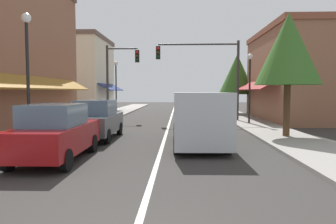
{
  "coord_description": "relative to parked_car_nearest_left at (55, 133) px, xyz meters",
  "views": [
    {
      "loc": [
        0.66,
        -3.44,
        2.17
      ],
      "look_at": [
        0.05,
        13.66,
        1.02
      ],
      "focal_mm": 33.22,
      "sensor_mm": 36.0,
      "label": 1
    }
  ],
  "objects": [
    {
      "name": "ground_plane",
      "position": [
        3.18,
        11.98,
        -0.88
      ],
      "size": [
        80.0,
        80.0,
        0.0
      ],
      "primitive_type": "plane",
      "color": "#33302D"
    },
    {
      "name": "sidewalk_left",
      "position": [
        -2.32,
        11.98,
        -0.82
      ],
      "size": [
        2.6,
        56.0,
        0.12
      ],
      "primitive_type": "cube",
      "color": "gray",
      "rests_on": "ground"
    },
    {
      "name": "sidewalk_right",
      "position": [
        8.68,
        11.98,
        -0.82
      ],
      "size": [
        2.6,
        56.0,
        0.12
      ],
      "primitive_type": "cube",
      "color": "gray",
      "rests_on": "ground"
    },
    {
      "name": "lane_center_stripe",
      "position": [
        3.18,
        11.98,
        -0.88
      ],
      "size": [
        0.14,
        52.0,
        0.01
      ],
      "primitive_type": "cube",
      "color": "silver",
      "rests_on": "ground"
    },
    {
      "name": "storefront_right_block",
      "position": [
        12.4,
        13.98,
        2.48
      ],
      "size": [
        6.15,
        10.2,
        6.7
      ],
      "color": "#8E5B42",
      "rests_on": "ground"
    },
    {
      "name": "storefront_far_left",
      "position": [
        -6.34,
        21.98,
        2.93
      ],
      "size": [
        6.78,
        8.2,
        7.6
      ],
      "color": "beige",
      "rests_on": "ground"
    },
    {
      "name": "parked_car_nearest_left",
      "position": [
        0.0,
        0.0,
        0.0
      ],
      "size": [
        1.82,
        4.12,
        1.77
      ],
      "rotation": [
        0.0,
        0.0,
        0.01
      ],
      "color": "maroon",
      "rests_on": "ground"
    },
    {
      "name": "parked_car_second_left",
      "position": [
        0.09,
        4.43,
        0.0
      ],
      "size": [
        1.81,
        4.11,
        1.77
      ],
      "rotation": [
        0.0,
        0.0,
        0.01
      ],
      "color": "#4C5156",
      "rests_on": "ground"
    },
    {
      "name": "van_in_lane",
      "position": [
        4.63,
        2.79,
        0.27
      ],
      "size": [
        2.07,
        5.21,
        2.12
      ],
      "rotation": [
        0.0,
        0.0,
        0.02
      ],
      "color": "#B2B7BC",
      "rests_on": "ground"
    },
    {
      "name": "traffic_signal_mast_arm",
      "position": [
        5.93,
        12.66,
        3.07
      ],
      "size": [
        5.86,
        0.5,
        5.71
      ],
      "color": "#333333",
      "rests_on": "ground"
    },
    {
      "name": "traffic_signal_left_corner",
      "position": [
        -0.81,
        14.02,
        2.79
      ],
      "size": [
        2.56,
        0.5,
        5.63
      ],
      "color": "#333333",
      "rests_on": "ground"
    },
    {
      "name": "street_lamp_left_near",
      "position": [
        -1.85,
        2.08,
        2.51
      ],
      "size": [
        0.36,
        0.36,
        5.07
      ],
      "color": "black",
      "rests_on": "ground"
    },
    {
      "name": "street_lamp_right_mid",
      "position": [
        8.37,
        10.72,
        2.21
      ],
      "size": [
        0.36,
        0.36,
        4.56
      ],
      "color": "black",
      "rests_on": "ground"
    },
    {
      "name": "street_lamp_left_far",
      "position": [
        -1.86,
        18.5,
        2.39
      ],
      "size": [
        0.36,
        0.36,
        4.87
      ],
      "color": "black",
      "rests_on": "ground"
    },
    {
      "name": "tree_right_near",
      "position": [
        8.75,
        4.84,
        3.17
      ],
      "size": [
        2.92,
        2.92,
        5.68
      ],
      "color": "#4C331E",
      "rests_on": "ground"
    },
    {
      "name": "tree_right_far",
      "position": [
        9.21,
        19.7,
        2.85
      ],
      "size": [
        3.36,
        3.36,
        5.6
      ],
      "color": "#4C331E",
      "rests_on": "ground"
    }
  ]
}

